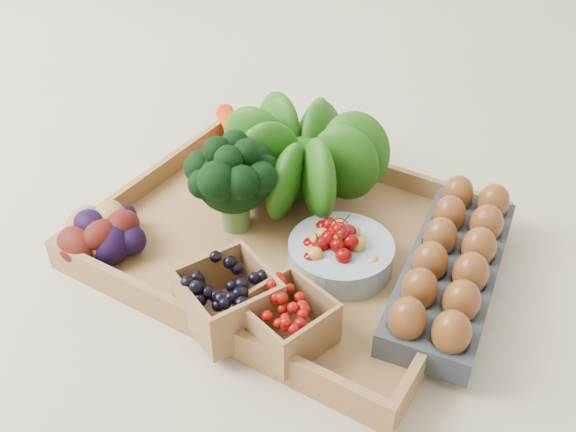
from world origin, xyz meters
The scene contains 10 objects.
ground centered at (0.00, 0.00, 0.00)m, with size 4.00×4.00×0.00m, color beige.
tray centered at (0.00, 0.00, 0.01)m, with size 0.55×0.45×0.01m, color #A17443.
carrots centered at (-0.18, 0.13, 0.04)m, with size 0.23×0.17×0.06m, color red, non-canonical shape.
lettuce centered at (-0.04, 0.12, 0.10)m, with size 0.17×0.17×0.17m, color #0D4A0B.
broccoli centered at (-0.09, -0.01, 0.07)m, with size 0.15×0.15×0.11m, color black, non-canonical shape.
cherry_bowl centered at (0.10, -0.01, 0.04)m, with size 0.15×0.15×0.04m, color #8C9EA5.
egg_carton centered at (0.24, 0.03, 0.03)m, with size 0.12×0.34×0.04m, color #373D46.
potatoes centered at (-0.22, -0.15, 0.06)m, with size 0.15×0.15×0.09m, color #410E0A, non-canonical shape.
punnet_blackberry centered at (0.02, -0.18, 0.05)m, with size 0.11×0.11×0.07m, color black.
punnet_raspberry centered at (0.10, -0.17, 0.05)m, with size 0.10×0.10×0.07m, color #7B0805.
Camera 1 is at (0.39, -0.64, 0.64)m, focal length 40.00 mm.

